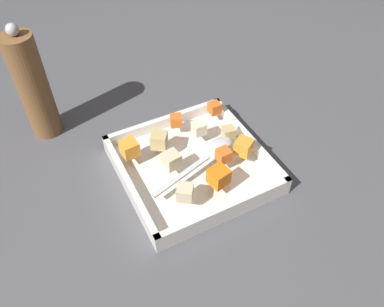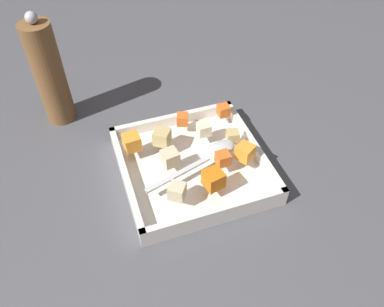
% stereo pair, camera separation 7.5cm
% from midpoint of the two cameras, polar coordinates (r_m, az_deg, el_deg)
% --- Properties ---
extents(ground_plane, '(4.00, 4.00, 0.00)m').
position_cam_midpoint_polar(ground_plane, '(0.78, 4.08, -3.29)').
color(ground_plane, '#4C4C51').
extents(baking_dish, '(0.28, 0.28, 0.04)m').
position_cam_midpoint_polar(baking_dish, '(0.78, 2.75, -2.13)').
color(baking_dish, white).
rests_on(baking_dish, ground_plane).
extents(carrot_chunk_corner_sw, '(0.03, 0.03, 0.02)m').
position_cam_midpoint_polar(carrot_chunk_corner_sw, '(0.82, 1.43, 5.06)').
color(carrot_chunk_corner_sw, orange).
rests_on(carrot_chunk_corner_sw, baking_dish).
extents(carrot_chunk_rim_edge, '(0.02, 0.02, 0.02)m').
position_cam_midpoint_polar(carrot_chunk_rim_edge, '(0.85, 7.25, 6.29)').
color(carrot_chunk_rim_edge, orange).
rests_on(carrot_chunk_rim_edge, baking_dish).
extents(carrot_chunk_mid_right, '(0.03, 0.03, 0.03)m').
position_cam_midpoint_polar(carrot_chunk_mid_right, '(0.74, 7.53, -0.89)').
color(carrot_chunk_mid_right, orange).
rests_on(carrot_chunk_mid_right, baking_dish).
extents(carrot_chunk_corner_ne, '(0.04, 0.04, 0.03)m').
position_cam_midpoint_polar(carrot_chunk_corner_ne, '(0.70, 6.50, -3.91)').
color(carrot_chunk_corner_ne, orange).
rests_on(carrot_chunk_corner_ne, baking_dish).
extents(carrot_chunk_front_center, '(0.04, 0.04, 0.03)m').
position_cam_midpoint_polar(carrot_chunk_front_center, '(0.76, 10.70, 0.06)').
color(carrot_chunk_front_center, orange).
rests_on(carrot_chunk_front_center, baking_dish).
extents(carrot_chunk_far_right, '(0.04, 0.04, 0.03)m').
position_cam_midpoint_polar(carrot_chunk_far_right, '(0.77, -6.24, 1.58)').
color(carrot_chunk_far_right, orange).
rests_on(carrot_chunk_far_right, baking_dish).
extents(potato_chunk_near_left, '(0.04, 0.04, 0.03)m').
position_cam_midpoint_polar(potato_chunk_near_left, '(0.68, 0.89, -5.81)').
color(potato_chunk_near_left, beige).
rests_on(potato_chunk_near_left, baking_dish).
extents(potato_chunk_far_left, '(0.04, 0.04, 0.03)m').
position_cam_midpoint_polar(potato_chunk_far_left, '(0.77, -1.76, 2.35)').
color(potato_chunk_far_left, tan).
rests_on(potato_chunk_far_left, baking_dish).
extents(potato_chunk_corner_se, '(0.03, 0.03, 0.03)m').
position_cam_midpoint_polar(potato_chunk_corner_se, '(0.73, -0.37, -0.77)').
color(potato_chunk_corner_se, beige).
rests_on(potato_chunk_corner_se, baking_dish).
extents(potato_chunk_under_handle, '(0.03, 0.03, 0.03)m').
position_cam_midpoint_polar(potato_chunk_under_handle, '(0.80, 4.47, 3.54)').
color(potato_chunk_under_handle, beige).
rests_on(potato_chunk_under_handle, baking_dish).
extents(potato_chunk_center, '(0.03, 0.03, 0.02)m').
position_cam_midpoint_polar(potato_chunk_center, '(0.79, 8.79, 2.45)').
color(potato_chunk_center, tan).
rests_on(potato_chunk_center, baking_dish).
extents(serving_spoon, '(0.20, 0.08, 0.02)m').
position_cam_midpoint_polar(serving_spoon, '(0.76, 6.41, 0.12)').
color(serving_spoon, silver).
rests_on(serving_spoon, baking_dish).
extents(pepper_mill, '(0.06, 0.06, 0.26)m').
position_cam_midpoint_polar(pepper_mill, '(0.87, -18.21, 11.06)').
color(pepper_mill, brown).
rests_on(pepper_mill, ground_plane).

